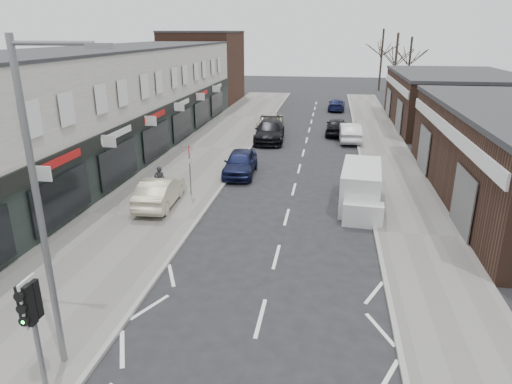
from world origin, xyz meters
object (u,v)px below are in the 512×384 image
at_px(parked_car_right_a, 350,132).
at_px(parked_car_left_c, 270,122).
at_px(parked_car_left_b, 270,131).
at_px(white_van, 361,188).
at_px(warning_sign, 190,156).
at_px(parked_car_left_a, 240,163).
at_px(parked_car_right_b, 336,126).
at_px(traffic_light, 31,312).
at_px(street_lamp, 44,197).
at_px(pedestrian, 160,181).
at_px(parked_car_right_c, 337,105).
at_px(sedan_on_pavement, 160,192).

bearing_deg(parked_car_right_a, parked_car_left_c, -31.45).
bearing_deg(parked_car_left_b, white_van, -68.58).
bearing_deg(parked_car_left_c, warning_sign, -98.79).
relative_size(parked_car_left_a, parked_car_left_c, 0.95).
height_order(white_van, parked_car_right_b, white_van).
bearing_deg(parked_car_left_a, parked_car_right_b, 62.49).
distance_m(parked_car_left_b, parked_car_right_a, 6.22).
distance_m(warning_sign, parked_car_left_b, 13.52).
height_order(traffic_light, warning_sign, traffic_light).
xyz_separation_m(street_lamp, parked_car_left_c, (1.13, 30.62, -3.98)).
height_order(street_lamp, parked_car_left_c, street_lamp).
bearing_deg(white_van, street_lamp, -117.35).
xyz_separation_m(traffic_light, parked_car_right_b, (6.70, 30.43, -1.70)).
height_order(traffic_light, parked_car_right_b, traffic_light).
height_order(pedestrian, parked_car_right_c, pedestrian).
height_order(traffic_light, parked_car_right_c, traffic_light).
xyz_separation_m(traffic_light, pedestrian, (-2.31, 13.63, -1.52)).
height_order(street_lamp, parked_car_left_b, street_lamp).
bearing_deg(parked_car_right_c, white_van, 94.53).
xyz_separation_m(pedestrian, parked_car_left_a, (3.31, 4.56, -0.15)).
bearing_deg(pedestrian, parked_car_left_c, -113.62).
height_order(street_lamp, parked_car_right_a, street_lamp).
bearing_deg(white_van, warning_sign, -175.90).
bearing_deg(parked_car_left_a, parked_car_left_c, 87.46).
xyz_separation_m(parked_car_left_c, parked_car_right_b, (5.70, -1.40, 0.08)).
relative_size(parked_car_left_c, parked_car_right_a, 1.04).
height_order(white_van, sedan_on_pavement, white_van).
relative_size(traffic_light, white_van, 0.59).
height_order(white_van, parked_car_left_a, white_van).
relative_size(traffic_light, warning_sign, 1.15).
bearing_deg(street_lamp, parked_car_left_a, 86.21).
distance_m(warning_sign, parked_car_right_a, 16.54).
xyz_separation_m(sedan_on_pavement, parked_car_left_c, (2.81, 19.58, -0.17)).
bearing_deg(traffic_light, parked_car_left_a, 86.85).
bearing_deg(parked_car_right_a, parked_car_left_a, 53.40).
distance_m(traffic_light, warning_sign, 14.04).
bearing_deg(pedestrian, parked_car_left_a, -139.31).
distance_m(sedan_on_pavement, parked_car_right_c, 31.97).
xyz_separation_m(sedan_on_pavement, pedestrian, (-0.51, 1.37, 0.08)).
height_order(street_lamp, parked_car_right_c, street_lamp).
height_order(white_van, parked_car_left_c, white_van).
xyz_separation_m(warning_sign, parked_car_right_a, (8.46, 14.14, -1.47)).
relative_size(pedestrian, parked_car_left_a, 0.36).
bearing_deg(parked_car_right_b, parked_car_left_c, -11.90).
bearing_deg(parked_car_left_c, white_van, -72.33).
relative_size(sedan_on_pavement, parked_car_right_c, 0.99).
distance_m(warning_sign, parked_car_right_b, 18.10).
bearing_deg(warning_sign, parked_car_right_a, 59.10).
bearing_deg(parked_car_left_c, traffic_light, -94.95).
xyz_separation_m(street_lamp, parked_car_right_b, (6.83, 29.22, -3.90)).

